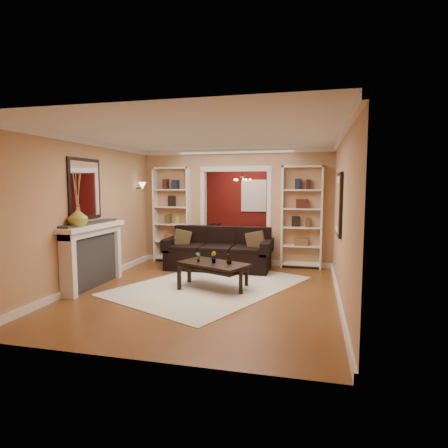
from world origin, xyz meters
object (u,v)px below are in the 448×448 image
(bookshelf_right, at_px, (302,217))
(dining_table, at_px, (242,241))
(bookshelf_left, at_px, (172,215))
(fireplace, at_px, (94,256))
(coffee_table, at_px, (214,275))
(sofa, at_px, (218,249))

(bookshelf_right, xyz_separation_m, dining_table, (-1.68, 1.68, -0.84))
(bookshelf_left, distance_m, fireplace, 2.65)
(coffee_table, xyz_separation_m, bookshelf_left, (-1.62, 2.11, 0.92))
(coffee_table, relative_size, bookshelf_right, 0.54)
(sofa, distance_m, bookshelf_right, 2.00)
(sofa, bearing_deg, fireplace, -133.53)
(bookshelf_left, xyz_separation_m, bookshelf_right, (3.10, 0.00, 0.00))
(bookshelf_left, xyz_separation_m, fireplace, (-0.54, -2.53, -0.57))
(coffee_table, bearing_deg, bookshelf_right, 78.44)
(sofa, xyz_separation_m, bookshelf_left, (-1.31, 0.58, 0.69))
(coffee_table, distance_m, bookshelf_left, 2.81)
(bookshelf_left, xyz_separation_m, dining_table, (1.42, 1.68, -0.84))
(sofa, xyz_separation_m, coffee_table, (0.30, -1.53, -0.23))
(sofa, height_order, bookshelf_left, bookshelf_left)
(coffee_table, relative_size, dining_table, 0.70)
(coffee_table, distance_m, dining_table, 3.80)
(sofa, relative_size, coffee_table, 1.91)
(bookshelf_right, relative_size, fireplace, 1.35)
(fireplace, height_order, dining_table, fireplace)
(coffee_table, xyz_separation_m, fireplace, (-2.16, -0.42, 0.35))
(coffee_table, height_order, bookshelf_left, bookshelf_left)
(dining_table, bearing_deg, bookshelf_left, 139.80)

